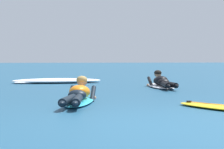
% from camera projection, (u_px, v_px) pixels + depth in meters
% --- Properties ---
extents(ground_plane, '(120.00, 120.00, 0.00)m').
position_uv_depth(ground_plane, '(96.00, 82.00, 15.51)').
color(ground_plane, navy).
extents(surfer_near, '(0.93, 2.75, 0.54)m').
position_uv_depth(surfer_near, '(79.00, 96.00, 8.20)').
color(surfer_near, '#2DB2D1').
rests_on(surfer_near, ground).
extents(surfer_far, '(0.66, 2.52, 0.55)m').
position_uv_depth(surfer_far, '(162.00, 83.00, 12.37)').
color(surfer_far, silver).
rests_on(surfer_far, ground).
extents(whitewater_mid_right, '(3.06, 1.26, 0.16)m').
position_uv_depth(whitewater_mid_right, '(57.00, 81.00, 14.77)').
color(whitewater_mid_right, white).
rests_on(whitewater_mid_right, ground).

